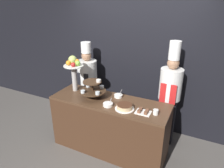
% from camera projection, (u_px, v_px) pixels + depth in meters
% --- Properties ---
extents(ground_plane, '(14.00, 14.00, 0.00)m').
position_uv_depth(ground_plane, '(101.00, 160.00, 3.27)').
color(ground_plane, '#5B5651').
extents(wall_back, '(10.00, 0.06, 2.80)m').
position_uv_depth(wall_back, '(133.00, 58.00, 3.82)').
color(wall_back, black).
rests_on(wall_back, ground_plane).
extents(buffet_counter, '(1.91, 0.64, 0.94)m').
position_uv_depth(buffet_counter, '(109.00, 126.00, 3.35)').
color(buffet_counter, '#422819').
rests_on(buffet_counter, ground_plane).
extents(tiered_stand, '(0.43, 0.43, 0.33)m').
position_uv_depth(tiered_stand, '(93.00, 89.00, 3.20)').
color(tiered_stand, '#3D2819').
rests_on(tiered_stand, buffet_counter).
extents(fruit_pedestal, '(0.34, 0.34, 0.61)m').
position_uv_depth(fruit_pedestal, '(74.00, 68.00, 3.40)').
color(fruit_pedestal, '#B2ADA8').
rests_on(fruit_pedestal, buffet_counter).
extents(cake_round, '(0.28, 0.28, 0.07)m').
position_uv_depth(cake_round, '(125.00, 107.00, 2.91)').
color(cake_round, white).
rests_on(cake_round, buffet_counter).
extents(cup_white, '(0.07, 0.07, 0.07)m').
position_uv_depth(cup_white, '(156.00, 112.00, 2.77)').
color(cup_white, white).
rests_on(cup_white, buffet_counter).
extents(cake_square_tray, '(0.22, 0.18, 0.05)m').
position_uv_depth(cake_square_tray, '(143.00, 111.00, 2.83)').
color(cake_square_tray, white).
rests_on(cake_square_tray, buffet_counter).
extents(serving_bowl_near, '(0.15, 0.15, 0.15)m').
position_uv_depth(serving_bowl_near, '(108.00, 105.00, 3.00)').
color(serving_bowl_near, white).
rests_on(serving_bowl_near, buffet_counter).
extents(serving_bowl_far, '(0.14, 0.14, 0.15)m').
position_uv_depth(serving_bowl_far, '(118.00, 96.00, 3.28)').
color(serving_bowl_far, white).
rests_on(serving_bowl_far, buffet_counter).
extents(chef_left, '(0.39, 0.39, 1.69)m').
position_uv_depth(chef_left, '(88.00, 80.00, 4.03)').
color(chef_left, '#38332D').
rests_on(chef_left, ground_plane).
extents(chef_center_left, '(0.36, 0.36, 1.85)m').
position_uv_depth(chef_center_left, '(170.00, 92.00, 3.34)').
color(chef_center_left, black).
rests_on(chef_center_left, ground_plane).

